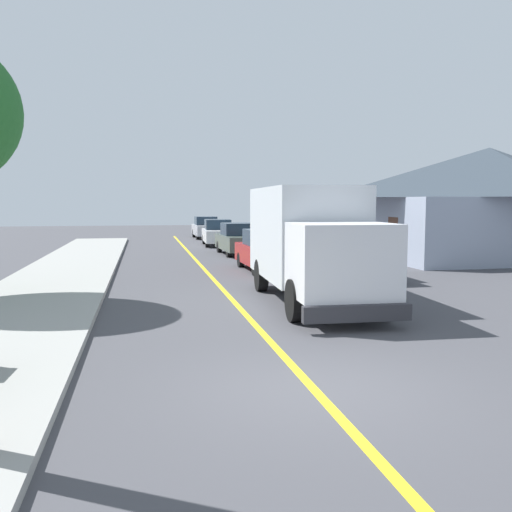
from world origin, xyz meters
TOP-DOWN VIEW (x-y plane):
  - ground_plane at (0.00, 0.00)m, footprint 120.00×120.00m
  - centre_line_yellow at (0.00, 10.00)m, footprint 0.16×56.00m
  - box_truck at (2.12, 7.11)m, footprint 2.65×7.26m
  - parked_car_near at (2.44, 14.21)m, footprint 1.92×4.45m
  - parked_car_mid at (2.50, 21.35)m, footprint 1.97×4.47m
  - parked_car_far at (2.23, 27.63)m, footprint 1.97×4.47m
  - parked_car_furthest at (2.28, 34.95)m, footprint 1.85×4.42m
  - parked_van_across at (5.20, 11.41)m, footprint 1.86×4.42m
  - stop_sign at (4.93, 11.74)m, footprint 0.80×0.10m
  - house_across_street at (14.15, 16.82)m, footprint 11.96×8.70m

SIDE VIEW (x-z plane):
  - ground_plane at x=0.00m, z-range 0.00..0.00m
  - centre_line_yellow at x=0.00m, z-range 0.00..0.01m
  - parked_car_near at x=2.44m, z-range -0.04..1.63m
  - parked_car_mid at x=2.50m, z-range -0.04..1.63m
  - parked_car_far at x=2.23m, z-range -0.04..1.63m
  - parked_car_furthest at x=2.28m, z-range -0.04..1.63m
  - parked_van_across at x=5.20m, z-range -0.04..1.63m
  - box_truck at x=2.12m, z-range 0.17..3.37m
  - stop_sign at x=4.93m, z-range 0.53..3.18m
  - house_across_street at x=14.15m, z-range 0.13..5.55m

